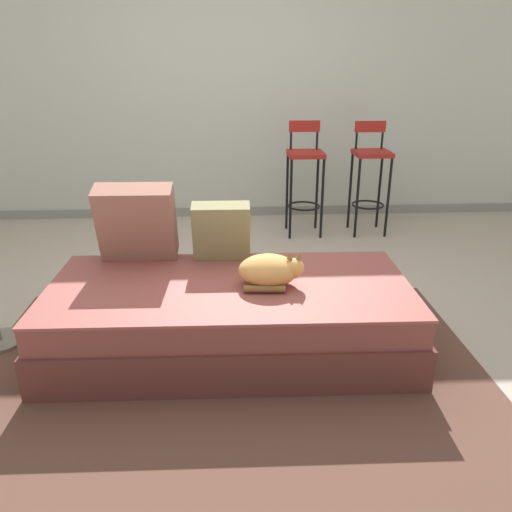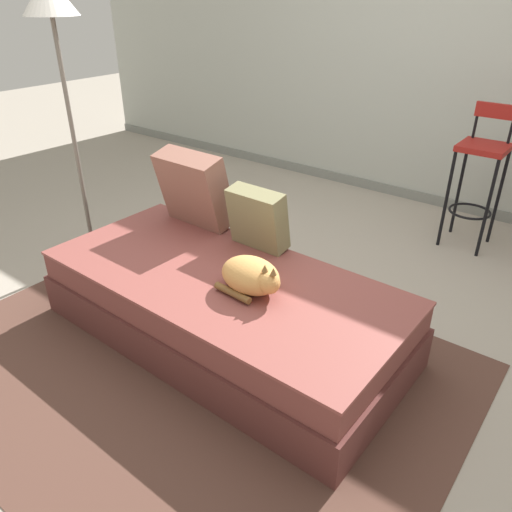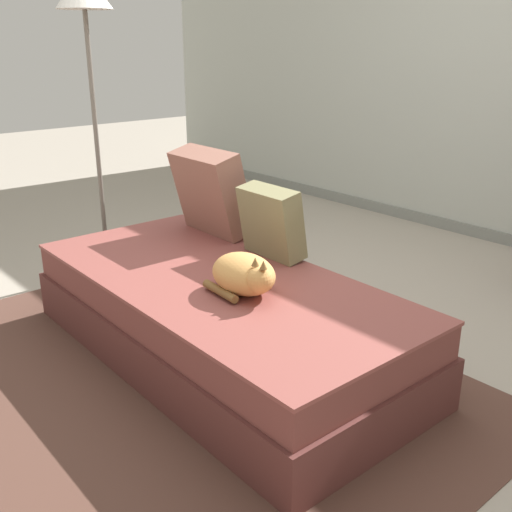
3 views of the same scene
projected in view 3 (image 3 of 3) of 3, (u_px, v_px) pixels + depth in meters
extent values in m
plane|color=#A89E8E|center=(280.00, 330.00, 3.12)|extent=(16.00, 16.00, 0.00)
cube|color=gray|center=(495.00, 236.00, 4.46)|extent=(8.00, 0.02, 0.09)
cube|color=brown|center=(167.00, 375.00, 2.69)|extent=(2.69, 2.04, 0.01)
cube|color=brown|center=(219.00, 332.00, 2.84)|extent=(2.01, 0.97, 0.24)
cube|color=brown|center=(218.00, 294.00, 2.77)|extent=(1.97, 0.93, 0.17)
cube|color=brown|center=(218.00, 279.00, 2.74)|extent=(1.98, 0.94, 0.02)
cube|color=#936051|center=(211.00, 192.00, 3.28)|extent=(0.45, 0.28, 0.48)
cube|color=#847F56|center=(271.00, 222.00, 2.94)|extent=(0.34, 0.19, 0.36)
ellipsoid|color=tan|center=(244.00, 274.00, 2.55)|extent=(0.34, 0.26, 0.17)
sphere|color=tan|center=(259.00, 280.00, 2.43)|extent=(0.11, 0.11, 0.11)
cone|color=brown|center=(255.00, 262.00, 2.42)|extent=(0.03, 0.03, 0.04)
cone|color=brown|center=(263.00, 265.00, 2.39)|extent=(0.03, 0.03, 0.04)
cylinder|color=brown|center=(220.00, 291.00, 2.52)|extent=(0.22, 0.05, 0.04)
cylinder|color=slate|center=(108.00, 270.00, 3.90)|extent=(0.28, 0.28, 0.02)
cylinder|color=slate|center=(97.00, 150.00, 3.64)|extent=(0.03, 0.03, 1.59)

